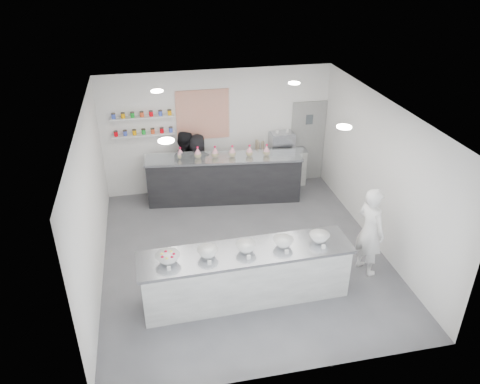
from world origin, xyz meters
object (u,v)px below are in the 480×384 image
espresso_ledge (280,168)px  espresso_machine (282,142)px  back_bar (224,179)px  staff_right (198,167)px  prep_counter (246,275)px  staff_left (185,166)px  woman_prep (370,231)px

espresso_ledge → espresso_machine: size_ratio=2.18×
espresso_ledge → back_bar: bearing=-162.5°
staff_right → prep_counter: bearing=107.4°
back_bar → staff_left: size_ratio=2.12×
prep_counter → staff_right: 3.84m
staff_left → espresso_machine: bearing=-158.7°
back_bar → staff_right: staff_right is taller
espresso_ledge → woman_prep: woman_prep is taller
back_bar → staff_left: 0.99m
espresso_machine → staff_right: bearing=-174.0°
espresso_machine → woman_prep: woman_prep is taller
woman_prep → staff_right: woman_prep is taller
staff_left → staff_right: bearing=-170.9°
back_bar → staff_left: staff_left is taller
staff_right → espresso_machine: bearing=-161.5°
back_bar → staff_right: size_ratio=2.24×
prep_counter → espresso_machine: (1.79, 4.03, 0.69)m
woman_prep → staff_left: size_ratio=1.02×
woman_prep → prep_counter: bearing=79.8°
prep_counter → back_bar: (0.25, 3.55, 0.07)m
woman_prep → staff_right: bearing=20.6°
espresso_ledge → woman_prep: bearing=-80.6°
espresso_machine → staff_right: 2.17m
woman_prep → staff_right: size_ratio=1.08×
espresso_ledge → espresso_machine: 0.70m
prep_counter → staff_left: 3.92m
staff_left → staff_right: staff_left is taller
espresso_machine → staff_left: bearing=-175.8°
back_bar → staff_left: (-0.90, 0.30, 0.30)m
espresso_machine → woman_prep: size_ratio=0.34×
espresso_machine → staff_left: (-2.44, -0.18, -0.32)m
prep_counter → espresso_machine: bearing=64.7°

